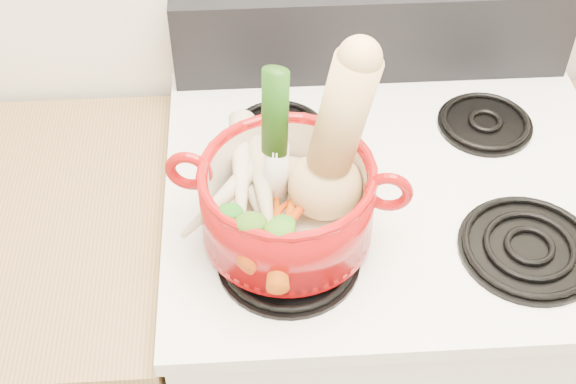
{
  "coord_description": "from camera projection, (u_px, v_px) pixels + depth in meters",
  "views": [
    {
      "loc": [
        -0.24,
        0.45,
        1.92
      ],
      "look_at": [
        -0.19,
        1.27,
        1.08
      ],
      "focal_mm": 50.0,
      "sensor_mm": 36.0,
      "label": 1
    }
  ],
  "objects": [
    {
      "name": "leek",
      "position": [
        276.0,
        141.0,
        1.18
      ],
      "size": [
        0.06,
        0.07,
        0.27
      ],
      "primitive_type": "cylinder",
      "rotation": [
        -0.08,
        0.0,
        -0.4
      ],
      "color": "beige",
      "rests_on": "dutch_oven"
    },
    {
      "name": "dutch_oven",
      "position": [
        287.0,
        202.0,
        1.23
      ],
      "size": [
        0.32,
        0.32,
        0.13
      ],
      "primitive_type": "cylinder",
      "rotation": [
        0.0,
        0.0,
        -0.21
      ],
      "color": "#95090A",
      "rests_on": "burner_front_left"
    },
    {
      "name": "burner_front_right",
      "position": [
        529.0,
        247.0,
        1.26
      ],
      "size": [
        0.22,
        0.22,
        0.02
      ],
      "primitive_type": "cylinder",
      "color": "black",
      "rests_on": "cooktop"
    },
    {
      "name": "parsnip_3",
      "position": [
        226.0,
        193.0,
        1.23
      ],
      "size": [
        0.17,
        0.17,
        0.06
      ],
      "primitive_type": "cone",
      "rotation": [
        1.66,
        0.0,
        -0.77
      ],
      "color": "beige",
      "rests_on": "dutch_oven"
    },
    {
      "name": "carrot_3",
      "position": [
        279.0,
        233.0,
        1.19
      ],
      "size": [
        0.13,
        0.14,
        0.05
      ],
      "primitive_type": "cone",
      "rotation": [
        1.66,
        0.0,
        -0.72
      ],
      "color": "#CC400A",
      "rests_on": "dutch_oven"
    },
    {
      "name": "parsnip_1",
      "position": [
        238.0,
        193.0,
        1.25
      ],
      "size": [
        0.11,
        0.18,
        0.05
      ],
      "primitive_type": "cone",
      "rotation": [
        1.66,
        0.0,
        -0.45
      ],
      "color": "beige",
      "rests_on": "dutch_oven"
    },
    {
      "name": "parsnip_4",
      "position": [
        263.0,
        182.0,
        1.24
      ],
      "size": [
        0.07,
        0.24,
        0.07
      ],
      "primitive_type": "cone",
      "rotation": [
        1.66,
        0.0,
        0.08
      ],
      "color": "beige",
      "rests_on": "dutch_oven"
    },
    {
      "name": "parsnip_5",
      "position": [
        241.0,
        173.0,
        1.25
      ],
      "size": [
        0.05,
        0.24,
        0.06
      ],
      "primitive_type": "cone",
      "rotation": [
        1.66,
        0.0,
        -0.03
      ],
      "color": "beige",
      "rests_on": "dutch_oven"
    },
    {
      "name": "parsnip_2",
      "position": [
        248.0,
        181.0,
        1.26
      ],
      "size": [
        0.09,
        0.2,
        0.06
      ],
      "primitive_type": "cone",
      "rotation": [
        1.66,
        0.0,
        0.28
      ],
      "color": "beige",
      "rests_on": "dutch_oven"
    },
    {
      "name": "burner_front_left",
      "position": [
        289.0,
        258.0,
        1.24
      ],
      "size": [
        0.22,
        0.22,
        0.02
      ],
      "primitive_type": "cylinder",
      "color": "black",
      "rests_on": "cooktop"
    },
    {
      "name": "parsnip_0",
      "position": [
        265.0,
        202.0,
        1.25
      ],
      "size": [
        0.06,
        0.25,
        0.07
      ],
      "primitive_type": "cone",
      "rotation": [
        1.66,
        0.0,
        -0.05
      ],
      "color": "beige",
      "rests_on": "dutch_oven"
    },
    {
      "name": "carrot_0",
      "position": [
        277.0,
        242.0,
        1.19
      ],
      "size": [
        0.04,
        0.17,
        0.05
      ],
      "primitive_type": "cone",
      "rotation": [
        1.66,
        0.0,
        -0.04
      ],
      "color": "#CC580A",
      "rests_on": "dutch_oven"
    },
    {
      "name": "burner_back_left",
      "position": [
        279.0,
        130.0,
        1.45
      ],
      "size": [
        0.17,
        0.17,
        0.02
      ],
      "primitive_type": "cylinder",
      "color": "black",
      "rests_on": "cooktop"
    },
    {
      "name": "stove_body",
      "position": [
        372.0,
        344.0,
        1.72
      ],
      "size": [
        0.76,
        0.65,
        0.92
      ],
      "primitive_type": "cube",
      "color": "white",
      "rests_on": "floor"
    },
    {
      "name": "pot_handle_right",
      "position": [
        388.0,
        192.0,
        1.18
      ],
      "size": [
        0.08,
        0.03,
        0.07
      ],
      "primitive_type": "torus",
      "rotation": [
        1.57,
        0.0,
        -0.21
      ],
      "color": "#95090A",
      "rests_on": "dutch_oven"
    },
    {
      "name": "squash",
      "position": [
        333.0,
        140.0,
        1.16
      ],
      "size": [
        0.17,
        0.12,
        0.31
      ],
      "primitive_type": null,
      "rotation": [
        0.0,
        0.18,
        0.01
      ],
      "color": "tan",
      "rests_on": "dutch_oven"
    },
    {
      "name": "burner_back_right",
      "position": [
        485.0,
        122.0,
        1.47
      ],
      "size": [
        0.17,
        0.17,
        0.02
      ],
      "primitive_type": "cylinder",
      "color": "black",
      "rests_on": "cooktop"
    },
    {
      "name": "carrot_1",
      "position": [
        263.0,
        225.0,
        1.21
      ],
      "size": [
        0.11,
        0.11,
        0.04
      ],
      "primitive_type": "cone",
      "rotation": [
        1.66,
        0.0,
        -0.8
      ],
      "color": "#CF3D0A",
      "rests_on": "dutch_oven"
    },
    {
      "name": "control_backsplash",
      "position": [
        374.0,
        38.0,
        1.51
      ],
      "size": [
        0.76,
        0.05,
        0.18
      ],
      "primitive_type": "cube",
      "color": "black",
      "rests_on": "cooktop"
    },
    {
      "name": "cooktop",
      "position": [
        393.0,
        190.0,
        1.38
      ],
      "size": [
        0.78,
        0.67,
        0.03
      ],
      "primitive_type": "cube",
      "color": "silver",
      "rests_on": "stove_body"
    },
    {
      "name": "ginger",
      "position": [
        285.0,
        173.0,
        1.29
      ],
      "size": [
        0.09,
        0.07,
        0.04
      ],
      "primitive_type": "ellipsoid",
      "rotation": [
        0.0,
        0.0,
        0.2
      ],
      "color": "tan",
      "rests_on": "dutch_oven"
    },
    {
      "name": "carrot_2",
      "position": [
        290.0,
        220.0,
        1.21
      ],
      "size": [
        0.06,
        0.16,
        0.04
      ],
      "primitive_type": "cone",
      "rotation": [
        1.66,
        0.0,
        -0.19
      ],
      "color": "#D05F0A",
      "rests_on": "dutch_oven"
    },
    {
      "name": "pot_handle_left",
      "position": [
        189.0,
        171.0,
        1.21
      ],
      "size": [
        0.08,
        0.03,
        0.07
      ],
      "primitive_type": "torus",
      "rotation": [
        1.57,
        0.0,
        -0.21
      ],
      "color": "#95090A",
      "rests_on": "dutch_oven"
    }
  ]
}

